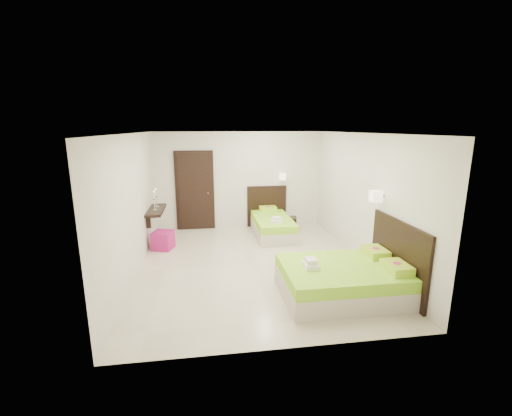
{
  "coord_description": "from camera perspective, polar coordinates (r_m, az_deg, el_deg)",
  "views": [
    {
      "loc": [
        -0.89,
        -6.43,
        2.71
      ],
      "look_at": [
        0.1,
        0.3,
        1.1
      ],
      "focal_mm": 24.0,
      "sensor_mm": 36.0,
      "label": 1
    }
  ],
  "objects": [
    {
      "name": "ottoman",
      "position": [
        8.08,
        -15.23,
        -5.2
      ],
      "size": [
        0.52,
        0.52,
        0.42
      ],
      "primitive_type": "cube",
      "rotation": [
        0.0,
        0.0,
        -0.31
      ],
      "color": "#9A145F",
      "rests_on": "ground"
    },
    {
      "name": "floor",
      "position": [
        7.03,
        -0.46,
        -9.35
      ],
      "size": [
        5.5,
        5.5,
        0.0
      ],
      "primitive_type": "plane",
      "color": "beige",
      "rests_on": "ground"
    },
    {
      "name": "bed_single",
      "position": [
        8.85,
        2.7,
        -2.68
      ],
      "size": [
        1.09,
        1.81,
        1.5
      ],
      "color": "beige",
      "rests_on": "ground"
    },
    {
      "name": "nightstand",
      "position": [
        9.25,
        5.47,
        -2.62
      ],
      "size": [
        0.47,
        0.43,
        0.36
      ],
      "primitive_type": "cube",
      "rotation": [
        0.0,
        0.0,
        -0.22
      ],
      "color": "black",
      "rests_on": "ground"
    },
    {
      "name": "bed_double",
      "position": [
        5.94,
        14.87,
        -11.18
      ],
      "size": [
        1.96,
        1.67,
        1.62
      ],
      "color": "beige",
      "rests_on": "ground"
    },
    {
      "name": "console_shelf",
      "position": [
        8.33,
        -16.38,
        -0.37
      ],
      "size": [
        0.35,
        1.2,
        0.78
      ],
      "color": "black",
      "rests_on": "ground"
    },
    {
      "name": "door",
      "position": [
        9.28,
        -10.15,
        2.8
      ],
      "size": [
        1.02,
        0.15,
        2.14
      ],
      "color": "black",
      "rests_on": "ground"
    }
  ]
}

